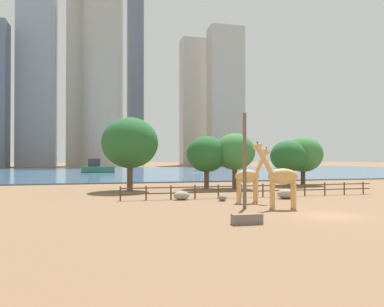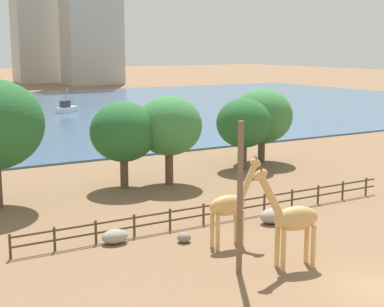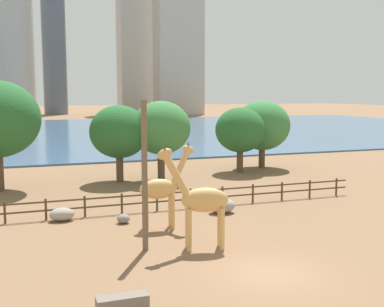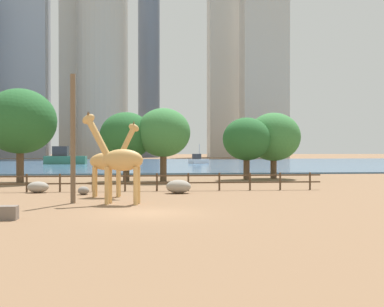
% 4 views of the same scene
% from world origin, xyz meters
% --- Properties ---
extents(ground_plane, '(400.00, 400.00, 0.00)m').
position_xyz_m(ground_plane, '(0.00, 80.00, 0.00)').
color(ground_plane, brown).
extents(harbor_water, '(180.00, 86.00, 0.20)m').
position_xyz_m(harbor_water, '(0.00, 77.00, 0.10)').
color(harbor_water, '#3D6084').
rests_on(harbor_water, ground).
extents(giraffe_tall, '(3.23, 0.99, 4.84)m').
position_xyz_m(giraffe_tall, '(-2.35, 7.96, 2.28)').
color(giraffe_tall, tan).
rests_on(giraffe_tall, ground).
extents(giraffe_companion, '(3.59, 1.38, 5.17)m').
position_xyz_m(giraffe_companion, '(-1.57, 3.86, 2.45)').
color(giraffe_companion, tan).
rests_on(giraffe_companion, ground).
extents(utility_pole, '(0.28, 0.28, 7.26)m').
position_xyz_m(utility_pole, '(-4.16, 4.56, 3.63)').
color(utility_pole, brown).
rests_on(utility_pole, ground).
extents(boulder_near_fence, '(1.71, 1.24, 0.93)m').
position_xyz_m(boulder_near_fence, '(2.20, 10.02, 0.46)').
color(boulder_near_fence, gray).
rests_on(boulder_near_fence, ground).
extents(boulder_by_pole, '(1.47, 1.05, 0.79)m').
position_xyz_m(boulder_by_pole, '(-7.52, 11.47, 0.39)').
color(boulder_by_pole, gray).
rests_on(boulder_by_pole, ground).
extents(boulder_small, '(0.75, 0.73, 0.55)m').
position_xyz_m(boulder_small, '(-4.19, 9.71, 0.27)').
color(boulder_small, gray).
rests_on(boulder_small, ground).
extents(feeding_trough, '(1.80, 0.60, 0.60)m').
position_xyz_m(feeding_trough, '(-6.54, -1.64, 0.30)').
color(feeding_trough, '#72665B').
rests_on(feeding_trough, ground).
extents(enclosure_fence, '(26.12, 0.14, 1.30)m').
position_xyz_m(enclosure_fence, '(-0.15, 12.00, 0.76)').
color(enclosure_fence, '#4C3826').
rests_on(enclosure_fence, ground).
extents(tree_center_broad, '(5.09, 5.09, 6.90)m').
position_xyz_m(tree_center_broad, '(1.70, 22.23, 4.58)').
color(tree_center_broad, brown).
rests_on(tree_center_broad, ground).
extents(tree_right_tall, '(4.76, 4.76, 6.21)m').
position_xyz_m(tree_right_tall, '(10.09, 24.10, 4.04)').
color(tree_right_tall, brown).
rests_on(tree_right_tall, ground).
extents(tree_left_small, '(5.00, 5.00, 6.56)m').
position_xyz_m(tree_left_small, '(-1.78, 22.94, 4.28)').
color(tree_left_small, brown).
rests_on(tree_left_small, ground).
extents(tree_right_small, '(5.55, 5.55, 6.82)m').
position_xyz_m(tree_right_small, '(13.29, 25.68, 4.31)').
color(tree_right_small, brown).
rests_on(tree_right_small, ground).
extents(boat_ferry, '(4.40, 4.00, 3.95)m').
position_xyz_m(boat_ferry, '(11.06, 73.66, 0.87)').
color(boat_ferry, silver).
rests_on(boat_ferry, harbor_water).
extents(skyline_block_central, '(15.32, 9.67, 63.02)m').
position_xyz_m(skyline_block_central, '(32.83, 159.66, 31.51)').
color(skyline_block_central, '#B7B2A8').
rests_on(skyline_block_central, ground).
extents(skyline_block_right, '(15.73, 9.53, 64.18)m').
position_xyz_m(skyline_block_right, '(42.33, 142.10, 32.09)').
color(skyline_block_right, '#B7B2A8').
rests_on(skyline_block_right, ground).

